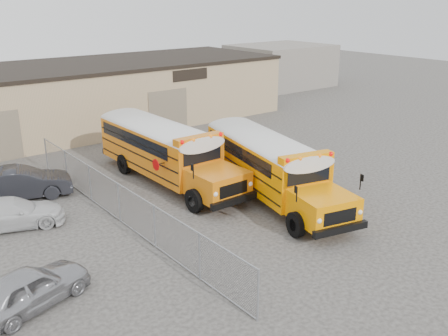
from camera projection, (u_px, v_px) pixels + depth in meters
ground at (268, 209)px, 23.09m from camera, size 120.00×120.00×0.00m
warehouse at (86, 95)px, 37.20m from camera, size 30.20×10.20×4.67m
chainlink_fence at (119, 203)px, 21.53m from camera, size 0.07×18.07×1.81m
distant_building_right at (280, 66)px, 54.23m from camera, size 10.00×8.00×4.40m
school_bus_left at (108, 124)px, 31.08m from camera, size 3.26×10.81×3.16m
school_bus_right at (216, 131)px, 29.53m from camera, size 4.84×10.76×3.06m
tarp_bundle at (327, 204)px, 21.82m from camera, size 1.09×1.06×1.45m
car_silver at (29, 288)px, 15.60m from camera, size 4.30×2.71×1.36m
car_white at (11, 213)px, 21.11m from camera, size 4.74×3.04×1.28m
car_dark at (21, 183)px, 24.10m from camera, size 5.00×2.91×1.56m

